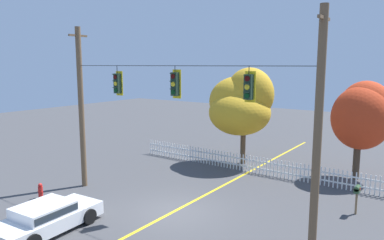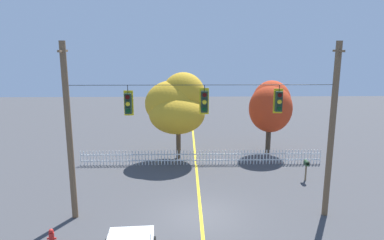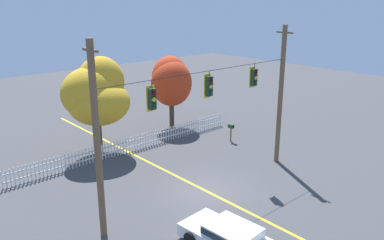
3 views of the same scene
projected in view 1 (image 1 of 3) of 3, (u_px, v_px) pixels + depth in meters
name	position (u px, v px, depth m)	size (l,w,h in m)	color
ground	(174.00, 212.00, 16.25)	(80.00, 80.00, 0.00)	#424244
lane_centerline_stripe	(174.00, 212.00, 16.25)	(0.16, 36.00, 0.01)	gold
signal_support_span	(173.00, 117.00, 15.61)	(12.57, 1.10, 8.43)	brown
traffic_signal_eastbound_side	(118.00, 83.00, 17.33)	(0.43, 0.38, 1.42)	black
traffic_signal_northbound_primary	(175.00, 84.00, 15.33)	(0.43, 0.38, 1.38)	black
traffic_signal_southbound_primary	(249.00, 87.00, 13.37)	(0.43, 0.38, 1.34)	black
white_picket_fence	(255.00, 165.00, 21.99)	(16.85, 0.06, 1.04)	white
autumn_maple_near_fence	(241.00, 104.00, 23.56)	(4.35, 3.91, 6.33)	brown
autumn_maple_mid	(363.00, 115.00, 20.50)	(3.24, 3.20, 5.62)	#473828
parked_car	(46.00, 217.00, 14.24)	(2.24, 4.35, 1.15)	white
fire_hydrant	(41.00, 191.00, 17.83)	(0.38, 0.22, 0.77)	red
roadside_mailbox	(357.00, 191.00, 15.85)	(0.25, 0.44, 1.30)	brown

